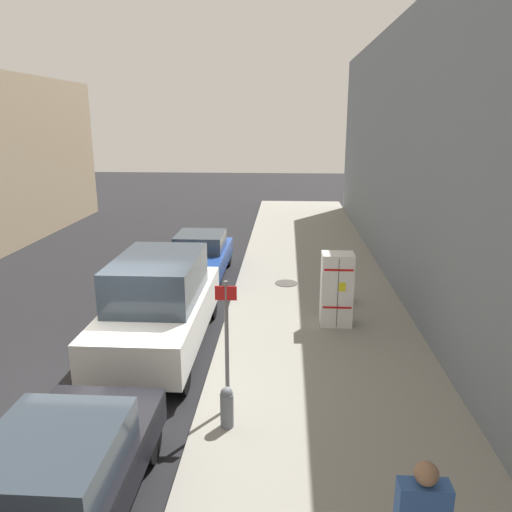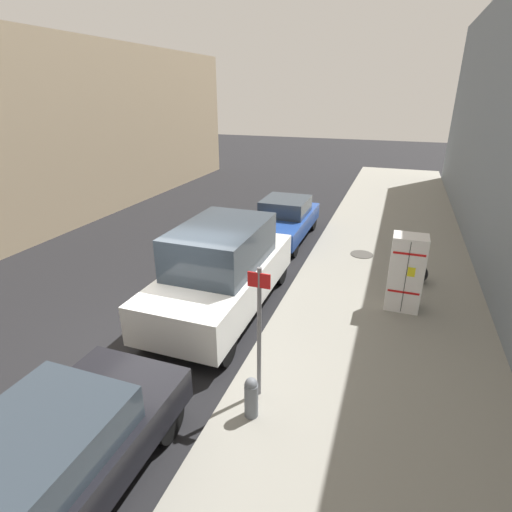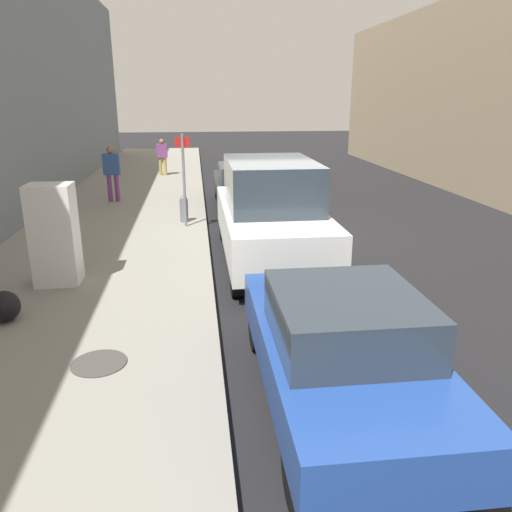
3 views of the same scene
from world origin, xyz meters
The scene contains 10 objects.
ground_plane centered at (0.00, 0.00, 0.00)m, with size 80.00×80.00×0.00m, color black.
sidewalk_slab centered at (-4.15, 0.00, 0.08)m, with size 4.75×44.00×0.16m, color gray.
discarded_refrigerator centered at (-4.54, -2.88, 1.07)m, with size 0.76×0.61×1.81m.
manhole_cover centered at (-3.33, -5.94, 0.17)m, with size 0.70×0.70×0.02m, color #47443F.
street_sign_post centered at (-2.32, 1.04, 1.49)m, with size 0.36×0.07×2.36m.
fire_hydrant centered at (-2.37, 1.55, 0.53)m, with size 0.22×0.22×0.72m.
trash_bag centered at (-4.95, -4.47, 0.40)m, with size 0.48×0.48×0.48m, color black.
parked_hatchback_blue centered at (-0.48, -6.93, 0.74)m, with size 1.73×4.07×1.45m.
parked_van_white centered at (-0.48, -1.60, 1.08)m, with size 2.00×4.99×2.16m.
parked_sedan_dark centered at (-0.48, 3.86, 0.72)m, with size 1.81×4.53×1.39m.
Camera 1 is at (-3.28, 8.71, 5.08)m, focal length 35.00 mm.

